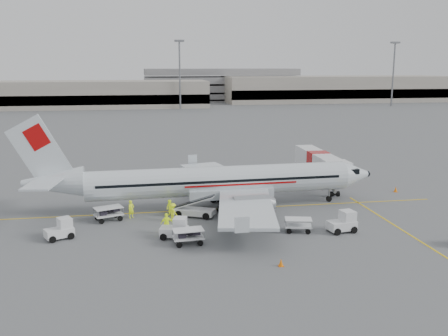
{
  "coord_description": "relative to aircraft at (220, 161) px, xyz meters",
  "views": [
    {
      "loc": [
        -8.42,
        -47.66,
        14.17
      ],
      "look_at": [
        0.0,
        2.0,
        3.8
      ],
      "focal_mm": 40.0,
      "sensor_mm": 36.0,
      "label": 1
    }
  ],
  "objects": [
    {
      "name": "cart_empty_a",
      "position": [
        5.49,
        -8.51,
        -4.21
      ],
      "size": [
        2.55,
        1.86,
        1.2
      ],
      "primitive_type": null,
      "rotation": [
        0.0,
        0.0,
        -0.24
      ],
      "color": "silver",
      "rests_on": "ground"
    },
    {
      "name": "ground",
      "position": [
        0.65,
        -0.51,
        -4.81
      ],
      "size": [
        360.0,
        360.0,
        0.0
      ],
      "primitive_type": "plane",
      "color": "#56595B"
    },
    {
      "name": "belt_loader",
      "position": [
        -2.88,
        -2.51,
        -3.44
      ],
      "size": [
        5.37,
        3.79,
        2.73
      ],
      "primitive_type": null,
      "rotation": [
        0.0,
        0.0,
        -0.42
      ],
      "color": "silver",
      "rests_on": "ground"
    },
    {
      "name": "crew_b",
      "position": [
        -5.2,
        -2.01,
        -4.01
      ],
      "size": [
        0.96,
        0.98,
        1.6
      ],
      "primitive_type": "imported",
      "rotation": [
        0.0,
        0.0,
        -0.86
      ],
      "color": "#DCF61A",
      "rests_on": "ground"
    },
    {
      "name": "parking_garage",
      "position": [
        25.65,
        159.49,
        2.19
      ],
      "size": [
        62.0,
        24.0,
        14.0
      ],
      "primitive_type": null,
      "color": "slate",
      "rests_on": "ground"
    },
    {
      "name": "stripe_cross",
      "position": [
        14.65,
        -8.51,
        -4.8
      ],
      "size": [
        0.2,
        20.0,
        0.01
      ],
      "primitive_type": "cube",
      "color": "yellow",
      "rests_on": "ground"
    },
    {
      "name": "aircraft",
      "position": [
        0.0,
        0.0,
        0.0
      ],
      "size": [
        35.72,
        28.43,
        9.61
      ],
      "primitive_type": null,
      "rotation": [
        0.0,
        0.0,
        0.03
      ],
      "color": "silver",
      "rests_on": "ground"
    },
    {
      "name": "stripe_lead",
      "position": [
        0.65,
        -0.51,
        -4.8
      ],
      "size": [
        44.0,
        0.2,
        0.01
      ],
      "primitive_type": "cube",
      "color": "yellow",
      "rests_on": "ground"
    },
    {
      "name": "treeline",
      "position": [
        0.65,
        174.49,
        -1.81
      ],
      "size": [
        300.0,
        3.0,
        6.0
      ],
      "primitive_type": null,
      "color": "black",
      "rests_on": "ground"
    },
    {
      "name": "crew_c",
      "position": [
        -5.02,
        -3.61,
        -3.95
      ],
      "size": [
        1.18,
        1.26,
        1.71
      ],
      "primitive_type": "imported",
      "rotation": [
        0.0,
        0.0,
        2.24
      ],
      "color": "#DCF61A",
      "rests_on": "ground"
    },
    {
      "name": "terminal_west",
      "position": [
        -39.35,
        129.49,
        -0.31
      ],
      "size": [
        110.0,
        22.0,
        9.0
      ],
      "primitive_type": null,
      "color": "gray",
      "rests_on": "ground"
    },
    {
      "name": "tug_mid",
      "position": [
        -5.25,
        -8.31,
        -3.92
      ],
      "size": [
        2.54,
        1.83,
        1.77
      ],
      "primitive_type": null,
      "rotation": [
        0.0,
        0.0,
        -0.24
      ],
      "color": "silver",
      "rests_on": "ground"
    },
    {
      "name": "tug_aft",
      "position": [
        -14.69,
        -6.94,
        -3.94
      ],
      "size": [
        2.58,
        2.14,
        1.73
      ],
      "primitive_type": null,
      "rotation": [
        0.0,
        0.0,
        0.45
      ],
      "color": "silver",
      "rests_on": "ground"
    },
    {
      "name": "cone_nose",
      "position": [
        20.84,
        3.05,
        -4.48
      ],
      "size": [
        0.4,
        0.4,
        0.65
      ],
      "primitive_type": "cone",
      "color": "orange",
      "rests_on": "ground"
    },
    {
      "name": "crew_a",
      "position": [
        -8.85,
        -2.01,
        -3.94
      ],
      "size": [
        0.75,
        0.7,
        1.72
      ],
      "primitive_type": "imported",
      "rotation": [
        0.0,
        0.0,
        0.63
      ],
      "color": "#DCF61A",
      "rests_on": "ground"
    },
    {
      "name": "tug_fore",
      "position": [
        9.2,
        -9.16,
        -3.88
      ],
      "size": [
        2.58,
        1.73,
        1.85
      ],
      "primitive_type": null,
      "rotation": [
        0.0,
        0.0,
        0.16
      ],
      "color": "silver",
      "rests_on": "ground"
    },
    {
      "name": "cart_loaded_b",
      "position": [
        -10.92,
        -2.51,
        -4.15
      ],
      "size": [
        2.89,
        2.28,
        1.32
      ],
      "primitive_type": null,
      "rotation": [
        0.0,
        0.0,
        0.36
      ],
      "color": "silver",
      "rests_on": "ground"
    },
    {
      "name": "cart_loaded_a",
      "position": [
        -4.23,
        -9.99,
        -4.17
      ],
      "size": [
        2.57,
        1.67,
        1.28
      ],
      "primitive_type": null,
      "rotation": [
        0.0,
        0.0,
        0.09
      ],
      "color": "silver",
      "rests_on": "ground"
    },
    {
      "name": "cone_stbd",
      "position": [
        1.92,
        -15.6,
        -4.51
      ],
      "size": [
        0.37,
        0.37,
        0.6
      ],
      "primitive_type": "cone",
      "color": "orange",
      "rests_on": "ground"
    },
    {
      "name": "cone_port",
      "position": [
        3.16,
        8.83,
        -4.49
      ],
      "size": [
        0.39,
        0.39,
        0.64
      ],
      "primitive_type": "cone",
      "color": "orange",
      "rests_on": "ground"
    },
    {
      "name": "terminal_east",
      "position": [
        70.65,
        144.49,
        0.19
      ],
      "size": [
        90.0,
        26.0,
        10.0
      ],
      "primitive_type": null,
      "color": "gray",
      "rests_on": "ground"
    },
    {
      "name": "mast_east",
      "position": [
        80.65,
        117.49,
        6.19
      ],
      "size": [
        3.2,
        1.2,
        22.0
      ],
      "primitive_type": null,
      "color": "slate",
      "rests_on": "ground"
    },
    {
      "name": "jet_bridge",
      "position": [
        13.2,
        7.86,
        -2.78
      ],
      "size": [
        3.11,
        15.44,
        4.04
      ],
      "primitive_type": null,
      "rotation": [
        0.0,
        0.0,
        -0.01
      ],
      "color": "silver",
      "rests_on": "ground"
    },
    {
      "name": "mast_center",
      "position": [
        5.65,
        117.49,
        6.19
      ],
      "size": [
        3.2,
        1.2,
        22.0
      ],
      "primitive_type": null,
      "color": "slate",
      "rests_on": "ground"
    },
    {
      "name": "crew_d",
      "position": [
        -5.78,
        -7.04,
        -3.9
      ],
      "size": [
        1.11,
        0.58,
        1.81
      ],
      "primitive_type": "imported",
      "rotation": [
        0.0,
        0.0,
        3.28
      ],
      "color": "#DCF61A",
      "rests_on": "ground"
    }
  ]
}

